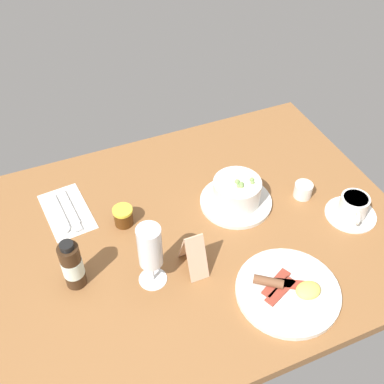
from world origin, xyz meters
TOP-DOWN VIEW (x-y plane):
  - ground_plane at (0.00, 0.00)cm, footprint 110.00×84.00cm
  - porridge_bowl at (-14.25, -4.64)cm, footprint 19.90×19.90cm
  - cutlery_setting at (29.90, -19.33)cm, footprint 13.04×20.54cm
  - coffee_cup at (-40.91, 11.65)cm, footprint 13.79×13.79cm
  - creamer_jug at (-32.97, 0.34)cm, footprint 5.52×5.70cm
  - wine_glass at (15.60, 10.45)cm, footprint 6.79×6.79cm
  - jam_jar at (16.59, -9.65)cm, footprint 5.29×5.29cm
  - sauce_bottle_brown at (32.59, 4.15)cm, footprint 4.98×4.98cm
  - breakfast_plate at (-12.16, 26.46)cm, footprint 24.47×24.47cm
  - menu_card at (5.16, 10.72)cm, footprint 4.68×8.88cm

SIDE VIEW (x-z plane):
  - ground_plane at x=0.00cm, z-range -3.00..0.00cm
  - cutlery_setting at x=29.90cm, z-range -0.19..0.71cm
  - breakfast_plate at x=-12.16cm, z-range -0.92..2.78cm
  - creamer_jug at x=-32.97cm, z-range -0.26..4.73cm
  - jam_jar at x=16.59cm, z-range 0.03..5.32cm
  - coffee_cup at x=-40.91cm, z-range -0.39..6.23cm
  - porridge_bowl at x=-14.25cm, z-range -0.51..8.37cm
  - menu_card at x=5.16cm, z-range -0.07..11.21cm
  - sauce_bottle_brown at x=32.59cm, z-range -0.56..13.67cm
  - wine_glass at x=15.60cm, z-range 2.47..20.44cm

